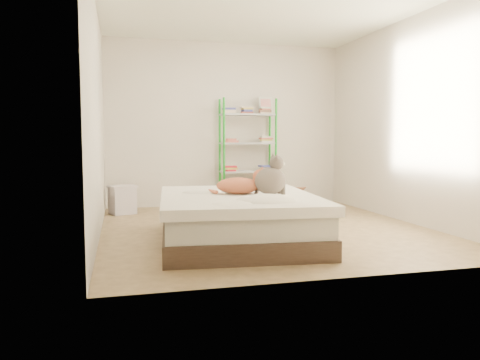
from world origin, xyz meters
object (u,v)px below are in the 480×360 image
object	(u,v)px
white_bin	(122,199)
grey_cat	(270,175)
shelf_unit	(248,152)
bed	(238,218)
cardboard_box	(280,202)
orange_cat	(238,184)

from	to	relation	value
white_bin	grey_cat	bearing A→B (deg)	-56.80
grey_cat	shelf_unit	xyz separation A→B (m)	(0.48, 2.63, 0.16)
bed	cardboard_box	bearing A→B (deg)	62.83
orange_cat	grey_cat	xyz separation A→B (m)	(0.31, -0.13, 0.09)
grey_cat	bed	bearing A→B (deg)	71.62
shelf_unit	cardboard_box	bearing A→B (deg)	-78.64
shelf_unit	cardboard_box	distance (m)	1.21
bed	cardboard_box	distance (m)	1.87
cardboard_box	white_bin	xyz separation A→B (m)	(-2.16, 0.62, 0.03)
white_bin	cardboard_box	bearing A→B (deg)	-16.06
bed	shelf_unit	bearing A→B (deg)	77.94
shelf_unit	bed	bearing A→B (deg)	-107.52
grey_cat	cardboard_box	size ratio (longest dim) A/B	0.71
bed	white_bin	xyz separation A→B (m)	(-1.15, 2.19, -0.04)
orange_cat	cardboard_box	size ratio (longest dim) A/B	0.94
grey_cat	orange_cat	bearing A→B (deg)	60.09
grey_cat	shelf_unit	bearing A→B (deg)	-17.51
bed	grey_cat	size ratio (longest dim) A/B	5.13
orange_cat	white_bin	world-z (taller)	orange_cat
bed	cardboard_box	size ratio (longest dim) A/B	3.65
orange_cat	shelf_unit	xyz separation A→B (m)	(0.79, 2.50, 0.25)
bed	orange_cat	size ratio (longest dim) A/B	3.87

